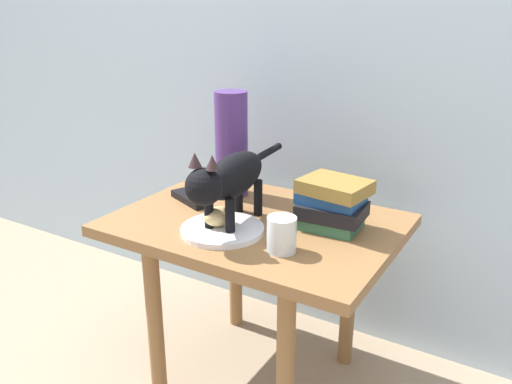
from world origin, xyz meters
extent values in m
plane|color=gray|center=(0.00, 0.00, 0.00)|extent=(6.00, 6.00, 0.00)
cube|color=olive|center=(0.00, 0.00, 0.49)|extent=(0.75, 0.54, 0.03)
cylinder|color=olive|center=(-0.20, -0.20, 0.24)|extent=(0.04, 0.04, 0.48)
cylinder|color=olive|center=(0.20, -0.20, 0.24)|extent=(0.04, 0.04, 0.48)
cylinder|color=olive|center=(-0.20, 0.20, 0.24)|extent=(0.04, 0.04, 0.48)
cylinder|color=olive|center=(0.20, 0.20, 0.24)|extent=(0.04, 0.04, 0.48)
cylinder|color=white|center=(-0.03, -0.11, 0.51)|extent=(0.21, 0.21, 0.01)
ellipsoid|color=#E0BC7A|center=(-0.05, -0.11, 0.54)|extent=(0.09, 0.10, 0.05)
cylinder|color=black|center=(0.00, -0.12, 0.56)|extent=(0.02, 0.02, 0.10)
cylinder|color=black|center=(-0.06, -0.13, 0.56)|extent=(0.02, 0.02, 0.10)
cylinder|color=black|center=(-0.01, 0.04, 0.56)|extent=(0.02, 0.02, 0.10)
cylinder|color=black|center=(-0.07, 0.03, 0.56)|extent=(0.02, 0.02, 0.10)
ellipsoid|color=black|center=(-0.04, -0.04, 0.64)|extent=(0.11, 0.27, 0.11)
sphere|color=black|center=(-0.02, -0.19, 0.65)|extent=(0.09, 0.09, 0.09)
cone|color=#332224|center=(0.00, -0.19, 0.72)|extent=(0.03, 0.03, 0.03)
cone|color=#332224|center=(-0.05, -0.20, 0.72)|extent=(0.03, 0.03, 0.03)
cylinder|color=black|center=(-0.06, 0.16, 0.65)|extent=(0.03, 0.16, 0.02)
cube|color=#336B4C|center=(0.19, 0.05, 0.52)|extent=(0.16, 0.12, 0.03)
cube|color=black|center=(0.20, 0.05, 0.55)|extent=(0.17, 0.14, 0.04)
cube|color=#1E4C8C|center=(0.19, 0.06, 0.59)|extent=(0.16, 0.12, 0.03)
cube|color=olive|center=(0.20, 0.05, 0.62)|extent=(0.18, 0.15, 0.03)
cylinder|color=#4C2D72|center=(-0.17, 0.14, 0.66)|extent=(0.10, 0.10, 0.31)
cylinder|color=silver|center=(0.15, -0.13, 0.55)|extent=(0.07, 0.07, 0.08)
cylinder|color=silver|center=(0.15, -0.13, 0.53)|extent=(0.06, 0.06, 0.04)
cube|color=black|center=(-0.24, 0.02, 0.52)|extent=(0.16, 0.10, 0.02)
camera|label=1|loc=(0.67, -1.11, 1.05)|focal=36.72mm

